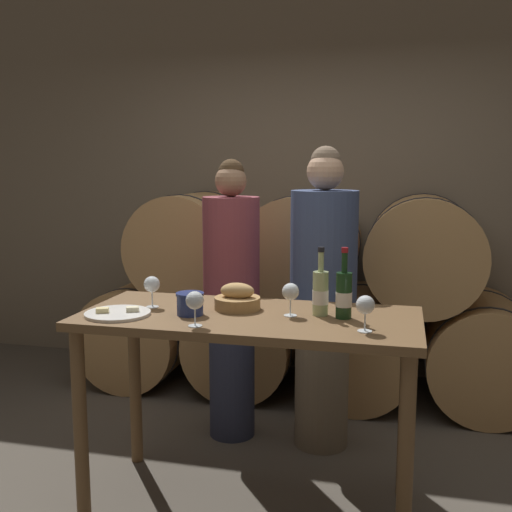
% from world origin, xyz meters
% --- Properties ---
extents(ground_plane, '(10.00, 10.00, 0.00)m').
position_xyz_m(ground_plane, '(0.00, 0.00, 0.00)').
color(ground_plane, '#564F44').
extents(stone_wall_back, '(10.00, 0.12, 3.20)m').
position_xyz_m(stone_wall_back, '(0.00, 2.10, 1.60)').
color(stone_wall_back, gray).
rests_on(stone_wall_back, ground_plane).
extents(barrel_stack, '(3.20, 0.87, 1.44)m').
position_xyz_m(barrel_stack, '(-0.00, 1.54, 0.66)').
color(barrel_stack, tan).
rests_on(barrel_stack, ground_plane).
extents(tasting_table, '(1.55, 0.69, 0.95)m').
position_xyz_m(tasting_table, '(0.00, 0.00, 0.80)').
color(tasting_table, brown).
rests_on(tasting_table, ground_plane).
extents(person_left, '(0.33, 0.33, 1.66)m').
position_xyz_m(person_left, '(-0.29, 0.73, 0.84)').
color(person_left, '#2D334C').
rests_on(person_left, ground_plane).
extents(person_right, '(0.38, 0.38, 1.73)m').
position_xyz_m(person_right, '(0.25, 0.73, 0.87)').
color(person_right, '#756651').
rests_on(person_right, ground_plane).
extents(wine_bottle_red, '(0.07, 0.07, 0.32)m').
position_xyz_m(wine_bottle_red, '(0.43, 0.03, 1.05)').
color(wine_bottle_red, '#193819').
rests_on(wine_bottle_red, tasting_table).
extents(wine_bottle_white, '(0.07, 0.07, 0.31)m').
position_xyz_m(wine_bottle_white, '(0.32, 0.06, 1.05)').
color(wine_bottle_white, '#ADBC7F').
rests_on(wine_bottle_white, tasting_table).
extents(blue_crock, '(0.13, 0.13, 0.10)m').
position_xyz_m(blue_crock, '(-0.26, -0.07, 1.00)').
color(blue_crock, navy).
rests_on(blue_crock, tasting_table).
extents(bread_basket, '(0.22, 0.22, 0.13)m').
position_xyz_m(bread_basket, '(-0.08, 0.08, 0.99)').
color(bread_basket, '#A87F4C').
rests_on(bread_basket, tasting_table).
extents(cheese_plate, '(0.30, 0.30, 0.04)m').
position_xyz_m(cheese_plate, '(-0.58, -0.16, 0.95)').
color(cheese_plate, white).
rests_on(cheese_plate, tasting_table).
extents(wine_glass_far_left, '(0.08, 0.08, 0.15)m').
position_xyz_m(wine_glass_far_left, '(-0.49, 0.02, 1.05)').
color(wine_glass_far_left, white).
rests_on(wine_glass_far_left, tasting_table).
extents(wine_glass_left, '(0.08, 0.08, 0.15)m').
position_xyz_m(wine_glass_left, '(-0.17, -0.26, 1.05)').
color(wine_glass_left, white).
rests_on(wine_glass_left, tasting_table).
extents(wine_glass_center, '(0.08, 0.08, 0.15)m').
position_xyz_m(wine_glass_center, '(0.19, 0.01, 1.05)').
color(wine_glass_center, white).
rests_on(wine_glass_center, tasting_table).
extents(wine_glass_right, '(0.08, 0.08, 0.15)m').
position_xyz_m(wine_glass_right, '(0.53, -0.17, 1.05)').
color(wine_glass_right, white).
rests_on(wine_glass_right, tasting_table).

